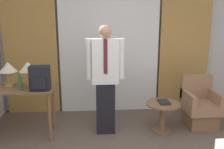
{
  "coord_description": "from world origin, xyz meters",
  "views": [
    {
      "loc": [
        -0.32,
        -2.07,
        1.85
      ],
      "look_at": [
        -0.04,
        1.47,
        0.99
      ],
      "focal_mm": 40.0,
      "sensor_mm": 36.0,
      "label": 1
    }
  ],
  "objects": [
    {
      "name": "desk",
      "position": [
        -1.45,
        1.61,
        0.64
      ],
      "size": [
        1.08,
        0.53,
        0.78
      ],
      "color": "brown",
      "rests_on": "ground_plane"
    },
    {
      "name": "table_lamp_left",
      "position": [
        -1.59,
        1.72,
        1.05
      ],
      "size": [
        0.27,
        0.27,
        0.37
      ],
      "color": "tan",
      "rests_on": "desk"
    },
    {
      "name": "book",
      "position": [
        0.8,
        1.59,
        0.5
      ],
      "size": [
        0.16,
        0.24,
        0.03
      ],
      "color": "black",
      "rests_on": "side_table"
    },
    {
      "name": "backpack",
      "position": [
        -1.08,
        1.46,
        0.95
      ],
      "size": [
        0.28,
        0.2,
        0.36
      ],
      "color": "black",
      "rests_on": "desk"
    },
    {
      "name": "curtain_drape_left",
      "position": [
        -1.45,
        2.59,
        1.29
      ],
      "size": [
        0.96,
        0.06,
        2.58
      ],
      "color": "#B28442",
      "rests_on": "ground_plane"
    },
    {
      "name": "table_lamp_right",
      "position": [
        -1.3,
        1.72,
        1.05
      ],
      "size": [
        0.27,
        0.27,
        0.37
      ],
      "color": "tan",
      "rests_on": "desk"
    },
    {
      "name": "side_table",
      "position": [
        0.78,
        1.58,
        0.33
      ],
      "size": [
        0.54,
        0.54,
        0.48
      ],
      "color": "brown",
      "rests_on": "ground_plane"
    },
    {
      "name": "wall_back",
      "position": [
        0.0,
        2.72,
        1.35
      ],
      "size": [
        10.0,
        0.06,
        2.7
      ],
      "color": "beige",
      "rests_on": "ground_plane"
    },
    {
      "name": "bottle_near_edge",
      "position": [
        -1.36,
        1.47,
        0.89
      ],
      "size": [
        0.06,
        0.06,
        0.26
      ],
      "color": "#336638",
      "rests_on": "desk"
    },
    {
      "name": "curtain_sheer_center",
      "position": [
        0.0,
        2.59,
        1.29
      ],
      "size": [
        1.85,
        0.06,
        2.58
      ],
      "color": "white",
      "rests_on": "ground_plane"
    },
    {
      "name": "person",
      "position": [
        -0.13,
        1.62,
        0.93
      ],
      "size": [
        0.58,
        0.2,
        1.7
      ],
      "color": "black",
      "rests_on": "ground_plane"
    },
    {
      "name": "armchair",
      "position": [
        1.48,
        1.77,
        0.32
      ],
      "size": [
        0.54,
        0.57,
        0.83
      ],
      "color": "brown",
      "rests_on": "ground_plane"
    },
    {
      "name": "curtain_drape_right",
      "position": [
        1.45,
        2.59,
        1.29
      ],
      "size": [
        0.96,
        0.06,
        2.58
      ],
      "color": "#B28442",
      "rests_on": "ground_plane"
    }
  ]
}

